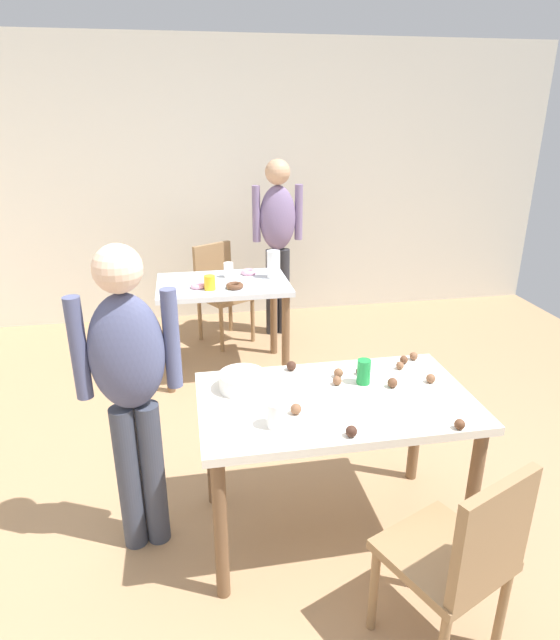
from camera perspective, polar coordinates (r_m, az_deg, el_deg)
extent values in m
plane|color=#9E7A56|center=(2.92, 2.30, -21.17)|extent=(6.40, 6.40, 0.00)
cube|color=beige|center=(5.36, -5.12, 14.12)|extent=(6.40, 0.10, 2.60)
cube|color=silver|center=(2.51, 5.90, -8.58)|extent=(1.25, 0.73, 0.04)
cylinder|color=brown|center=(2.41, -6.32, -21.21)|extent=(0.06, 0.06, 0.71)
cylinder|color=brown|center=(2.69, 19.70, -17.23)|extent=(0.06, 0.06, 0.71)
cylinder|color=brown|center=(2.89, -7.28, -13.01)|extent=(0.06, 0.06, 0.71)
cylinder|color=brown|center=(3.12, 14.25, -10.61)|extent=(0.06, 0.06, 0.71)
cube|color=silver|center=(4.13, -6.06, 3.74)|extent=(0.99, 0.66, 0.04)
cylinder|color=brown|center=(4.00, -11.77, -2.94)|extent=(0.06, 0.06, 0.71)
cylinder|color=brown|center=(4.06, 0.61, -2.09)|extent=(0.06, 0.06, 0.71)
cylinder|color=brown|center=(4.50, -11.69, -0.14)|extent=(0.06, 0.06, 0.71)
cylinder|color=brown|center=(4.55, -0.67, 0.58)|extent=(0.06, 0.06, 0.71)
cube|color=olive|center=(2.27, 16.88, -22.72)|extent=(0.53, 0.53, 0.04)
cube|color=olive|center=(2.05, 21.68, -20.54)|extent=(0.36, 0.19, 0.42)
cylinder|color=olive|center=(2.41, 9.92, -26.30)|extent=(0.04, 0.04, 0.41)
cylinder|color=olive|center=(2.60, 15.86, -22.64)|extent=(0.04, 0.04, 0.41)
cylinder|color=olive|center=(2.47, 22.44, -26.53)|extent=(0.04, 0.04, 0.41)
cube|color=olive|center=(4.80, -5.82, 2.55)|extent=(0.55, 0.55, 0.04)
cube|color=olive|center=(4.88, -7.16, 5.62)|extent=(0.35, 0.23, 0.42)
cylinder|color=olive|center=(4.85, -2.92, -0.02)|extent=(0.04, 0.04, 0.41)
cylinder|color=olive|center=(4.66, -6.21, -1.03)|extent=(0.04, 0.04, 0.41)
cylinder|color=olive|center=(5.10, -5.28, 1.04)|extent=(0.04, 0.04, 0.41)
cylinder|color=olive|center=(4.93, -8.48, 0.12)|extent=(0.04, 0.04, 0.41)
cylinder|color=#383D4C|center=(2.70, -15.69, -15.89)|extent=(0.11, 0.11, 0.75)
cylinder|color=#383D4C|center=(2.70, -13.28, -15.67)|extent=(0.11, 0.11, 0.75)
ellipsoid|color=#4C5175|center=(2.38, -15.91, -3.31)|extent=(0.34, 0.23, 0.53)
sphere|color=beige|center=(2.25, -16.85, 5.23)|extent=(0.20, 0.20, 0.20)
cylinder|color=#4C5175|center=(2.37, -20.58, -2.87)|extent=(0.08, 0.08, 0.45)
cylinder|color=#4C5175|center=(2.36, -11.41, -1.97)|extent=(0.08, 0.08, 0.45)
cylinder|color=#28282D|center=(4.98, 0.38, 3.02)|extent=(0.11, 0.11, 0.80)
cylinder|color=#28282D|center=(4.96, -0.86, 2.93)|extent=(0.11, 0.11, 0.80)
ellipsoid|color=slate|center=(4.80, -0.25, 10.75)|extent=(0.33, 0.21, 0.57)
sphere|color=tan|center=(4.74, -0.26, 15.42)|extent=(0.22, 0.22, 0.22)
cylinder|color=slate|center=(4.84, 1.99, 11.34)|extent=(0.07, 0.07, 0.48)
cylinder|color=slate|center=(4.75, -2.53, 11.16)|extent=(0.07, 0.07, 0.48)
cylinder|color=white|center=(2.54, -4.03, -6.47)|extent=(0.22, 0.22, 0.08)
cylinder|color=#198438|center=(2.61, 8.87, -5.44)|extent=(0.07, 0.07, 0.12)
cube|color=silver|center=(2.52, 9.64, -8.00)|extent=(0.17, 0.02, 0.01)
cylinder|color=white|center=(2.25, -0.36, -9.98)|extent=(0.08, 0.08, 0.11)
sphere|color=brown|center=(2.69, -3.64, -5.29)|extent=(0.04, 0.04, 0.04)
sphere|color=#3D2319|center=(2.22, 7.58, -11.61)|extent=(0.05, 0.05, 0.05)
sphere|color=#3D2319|center=(2.72, 1.21, -4.87)|extent=(0.05, 0.05, 0.05)
sphere|color=brown|center=(2.37, 18.50, -10.43)|extent=(0.04, 0.04, 0.04)
sphere|color=brown|center=(2.80, 12.59, -4.73)|extent=(0.04, 0.04, 0.04)
sphere|color=brown|center=(2.86, 12.99, -4.12)|extent=(0.04, 0.04, 0.04)
sphere|color=brown|center=(2.61, 11.83, -6.53)|extent=(0.05, 0.05, 0.05)
sphere|color=#3D2319|center=(2.71, 8.40, -5.38)|extent=(0.04, 0.04, 0.04)
sphere|color=brown|center=(2.35, 1.70, -9.40)|extent=(0.05, 0.05, 0.05)
sphere|color=brown|center=(2.60, 6.08, -6.40)|extent=(0.04, 0.04, 0.04)
sphere|color=brown|center=(2.70, 15.69, -5.98)|extent=(0.05, 0.05, 0.05)
sphere|color=brown|center=(2.91, 13.98, -3.74)|extent=(0.04, 0.04, 0.04)
sphere|color=brown|center=(2.67, 6.21, -5.58)|extent=(0.05, 0.05, 0.05)
cylinder|color=white|center=(4.19, -0.70, 5.92)|extent=(0.10, 0.10, 0.21)
cylinder|color=yellow|center=(3.95, -7.46, 3.94)|extent=(0.08, 0.08, 0.11)
cylinder|color=white|center=(4.23, -5.48, 5.30)|extent=(0.07, 0.07, 0.12)
torus|color=brown|center=(3.97, -4.82, 3.64)|extent=(0.13, 0.13, 0.04)
torus|color=pink|center=(4.30, -3.39, 5.10)|extent=(0.12, 0.12, 0.04)
torus|color=pink|center=(4.01, -8.67, 3.61)|extent=(0.11, 0.11, 0.03)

